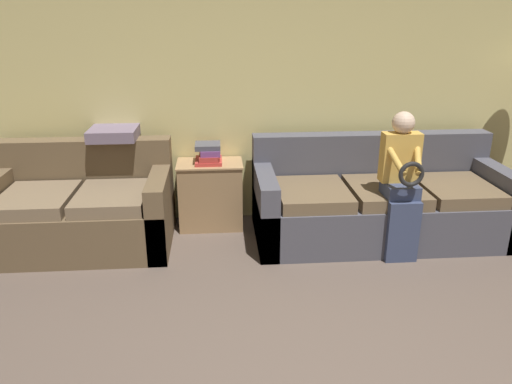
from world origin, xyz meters
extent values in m
cube|color=#DBCC7F|center=(0.00, 3.21, 1.27)|extent=(7.58, 0.06, 2.55)
cube|color=#4C4C56|center=(0.88, 2.59, 0.21)|extent=(2.28, 0.98, 0.42)
cube|color=#4C4C56|center=(0.88, 2.98, 0.65)|extent=(2.28, 0.20, 0.47)
cube|color=#4C4C56|center=(-0.18, 2.59, 0.33)|extent=(0.16, 0.98, 0.65)
cube|color=#4C4C56|center=(1.94, 2.59, 0.33)|extent=(0.16, 0.98, 0.65)
cube|color=brown|center=(0.22, 2.49, 0.47)|extent=(0.61, 0.74, 0.11)
cube|color=brown|center=(0.88, 2.49, 0.47)|extent=(0.61, 0.74, 0.11)
cube|color=brown|center=(1.53, 2.49, 0.47)|extent=(0.61, 0.74, 0.11)
cube|color=brown|center=(-1.81, 2.61, 0.21)|extent=(1.57, 0.95, 0.43)
cube|color=brown|center=(-1.81, 2.99, 0.65)|extent=(1.57, 0.20, 0.46)
cube|color=brown|center=(-1.11, 2.61, 0.33)|extent=(0.16, 0.95, 0.65)
cube|color=#7A664C|center=(-2.12, 2.51, 0.48)|extent=(0.59, 0.71, 0.11)
cube|color=#7A664C|center=(-1.50, 2.51, 0.48)|extent=(0.59, 0.71, 0.11)
cube|color=#384260|center=(0.91, 2.10, 0.26)|extent=(0.27, 0.10, 0.53)
cube|color=#384260|center=(0.91, 2.24, 0.58)|extent=(0.27, 0.28, 0.11)
cube|color=gold|center=(0.91, 2.31, 0.84)|extent=(0.31, 0.14, 0.41)
sphere|color=beige|center=(0.91, 2.31, 1.13)|extent=(0.18, 0.18, 0.18)
torus|color=black|center=(0.91, 2.04, 0.78)|extent=(0.21, 0.04, 0.21)
cylinder|color=gold|center=(0.82, 2.18, 0.87)|extent=(0.13, 0.31, 0.23)
cylinder|color=gold|center=(1.01, 2.18, 0.87)|extent=(0.13, 0.31, 0.23)
cube|color=#9E7A51|center=(-0.67, 2.96, 0.32)|extent=(0.60, 0.38, 0.64)
cube|color=tan|center=(-0.67, 2.96, 0.63)|extent=(0.62, 0.40, 0.02)
cube|color=#BC3833|center=(-0.68, 2.96, 0.66)|extent=(0.25, 0.30, 0.03)
cube|color=#BC3833|center=(-0.67, 2.95, 0.70)|extent=(0.18, 0.26, 0.05)
cube|color=#7A4284|center=(-0.66, 2.95, 0.75)|extent=(0.18, 0.23, 0.05)
cube|color=#4C4C56|center=(-0.68, 2.96, 0.80)|extent=(0.23, 0.23, 0.05)
cylinder|color=#2D2B28|center=(2.32, 2.84, 0.01)|extent=(0.26, 0.26, 0.02)
cube|color=slate|center=(-1.53, 2.99, 0.93)|extent=(0.42, 0.42, 0.10)
camera|label=1|loc=(-0.59, -1.55, 1.97)|focal=35.00mm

